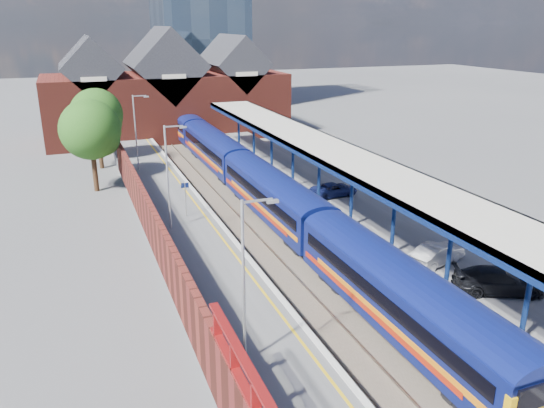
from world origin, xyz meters
The scene contains 21 objects.
ground centered at (0.00, 30.00, 0.00)m, with size 240.00×240.00×0.00m, color #5B5B5E.
ballast_bed centered at (0.00, 20.00, 0.03)m, with size 6.00×76.00×0.06m, color #473D33.
rails centered at (0.00, 20.00, 0.12)m, with size 4.51×76.00×0.14m.
left_platform centered at (-5.50, 20.00, 0.50)m, with size 5.00×76.00×1.00m, color #565659.
right_platform centered at (6.00, 20.00, 0.50)m, with size 6.00×76.00×1.00m, color #565659.
coping_left centered at (-3.15, 20.00, 1.02)m, with size 0.30×76.00×0.05m, color silver.
coping_right centered at (3.15, 20.00, 1.02)m, with size 0.30×76.00×0.05m, color silver.
yellow_line centered at (-3.75, 20.00, 1.01)m, with size 0.14×76.00×0.01m, color yellow.
train centered at (1.49, 31.57, 2.12)m, with size 2.89×65.91×3.45m.
canopy centered at (5.48, 21.95, 5.25)m, with size 4.50×52.00×4.48m.
lamp_post_b centered at (-6.36, 6.00, 4.99)m, with size 1.48×0.18×7.00m.
lamp_post_c centered at (-6.36, 22.00, 4.99)m, with size 1.48×0.18×7.00m.
lamp_post_d centered at (-6.36, 38.00, 4.99)m, with size 1.48×0.18×7.00m.
platform_sign centered at (-5.00, 24.00, 2.69)m, with size 0.55×0.08×2.50m.
brick_wall centered at (-8.10, 13.54, 2.45)m, with size 0.35×50.00×3.86m.
station_building centered at (0.00, 58.00, 5.45)m, with size 30.00×12.12×13.78m.
tree_near centered at (-10.35, 35.91, 5.35)m, with size 5.20×5.20×8.10m.
tree_far centered at (-9.35, 43.91, 5.35)m, with size 5.20×5.20×8.10m.
parked_car_silver centered at (6.74, 11.00, 1.61)m, with size 1.29×3.69×1.22m, color silver.
parked_car_dark centered at (7.50, 7.05, 1.65)m, with size 1.83×4.50×1.30m, color black.
parked_car_blue centered at (7.06, 24.41, 1.54)m, with size 1.79×3.88×1.08m, color navy.
Camera 1 is at (-12.05, -11.55, 14.13)m, focal length 35.00 mm.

